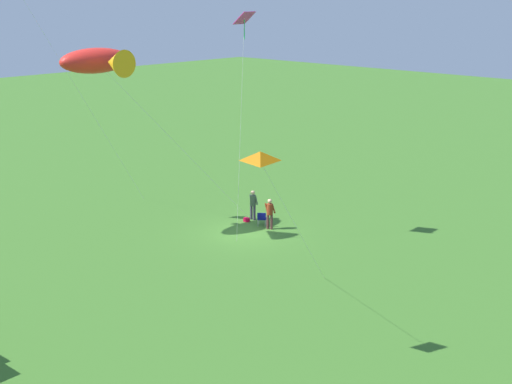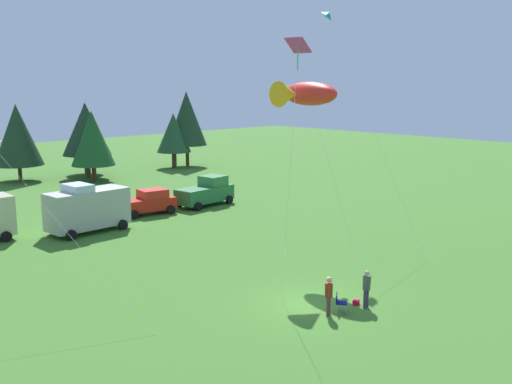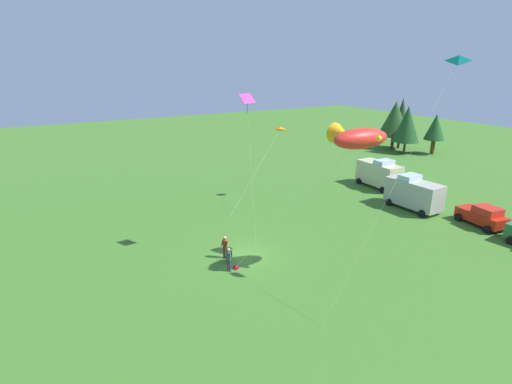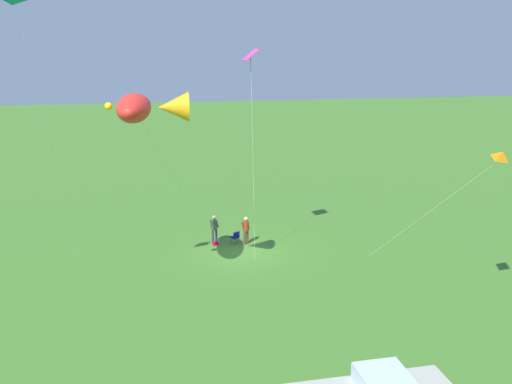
% 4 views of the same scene
% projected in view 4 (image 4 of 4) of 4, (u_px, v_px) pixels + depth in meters
% --- Properties ---
extents(ground_plane, '(160.00, 160.00, 0.00)m').
position_uv_depth(ground_plane, '(242.00, 252.00, 35.56)').
color(ground_plane, '#3C6F26').
extents(person_kite_flyer, '(0.60, 0.39, 1.74)m').
position_uv_depth(person_kite_flyer, '(214.00, 227.00, 36.98)').
color(person_kite_flyer, '#353046').
rests_on(person_kite_flyer, ground).
extents(folding_chair, '(0.67, 0.67, 0.82)m').
position_uv_depth(folding_chair, '(235.00, 237.00, 36.80)').
color(folding_chair, navy).
rests_on(folding_chair, ground).
extents(person_spectator, '(0.59, 0.48, 1.74)m').
position_uv_depth(person_spectator, '(246.00, 228.00, 36.70)').
color(person_spectator, brown).
rests_on(person_spectator, ground).
extents(backpack_on_grass, '(0.36, 0.29, 0.22)m').
position_uv_depth(backpack_on_grass, '(216.00, 243.00, 36.70)').
color(backpack_on_grass, red).
rests_on(backpack_on_grass, ground).
extents(kite_large_fish, '(5.31, 9.29, 10.00)m').
position_uv_depth(kite_large_fish, '(144.00, 108.00, 27.32)').
color(kite_large_fish, red).
rests_on(kite_large_fish, ground).
extents(kite_diamond_rainbow, '(0.84, 1.28, 11.80)m').
position_uv_depth(kite_diamond_rainbow, '(251.00, 61.00, 32.21)').
color(kite_diamond_rainbow, '#CF3596').
rests_on(kite_diamond_rainbow, ground).
extents(kite_delta_orange, '(3.70, 8.22, 7.72)m').
position_uv_depth(kite_delta_orange, '(502.00, 156.00, 26.13)').
color(kite_delta_orange, orange).
rests_on(kite_delta_orange, ground).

